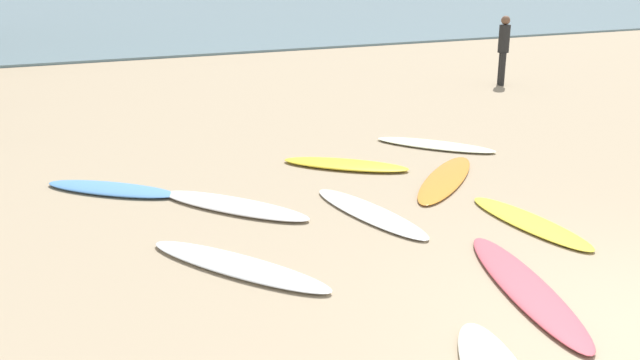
# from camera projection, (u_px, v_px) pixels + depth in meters

# --- Properties ---
(ocean_water) EXTENTS (120.00, 40.00, 0.08)m
(ocean_water) POSITION_uv_depth(u_px,v_px,m) (90.00, 13.00, 39.56)
(ocean_water) COLOR slate
(ocean_water) RESTS_ON ground_plane
(surfboard_0) EXTENTS (1.90, 1.76, 0.09)m
(surfboard_0) POSITION_uv_depth(u_px,v_px,m) (345.00, 164.00, 10.77)
(surfboard_0) COLOR yellow
(surfboard_0) RESTS_ON ground_plane
(surfboard_2) EXTENTS (1.87, 1.74, 0.08)m
(surfboard_2) POSITION_uv_depth(u_px,v_px,m) (111.00, 189.00, 9.64)
(surfboard_2) COLOR #538FD2
(surfboard_2) RESTS_ON ground_plane
(surfboard_3) EXTENTS (1.81, 2.14, 0.08)m
(surfboard_3) POSITION_uv_depth(u_px,v_px,m) (234.00, 205.00, 9.01)
(surfboard_3) COLOR silver
(surfboard_3) RESTS_ON ground_plane
(surfboard_4) EXTENTS (2.19, 2.06, 0.06)m
(surfboard_4) POSITION_uv_depth(u_px,v_px,m) (445.00, 179.00, 10.12)
(surfboard_4) COLOR orange
(surfboard_4) RESTS_ON ground_plane
(surfboard_5) EXTENTS (1.16, 2.55, 0.07)m
(surfboard_5) POSITION_uv_depth(u_px,v_px,m) (525.00, 287.00, 6.79)
(surfboard_5) COLOR #D4515E
(surfboard_5) RESTS_ON ground_plane
(surfboard_6) EXTENTS (1.69, 2.22, 0.08)m
(surfboard_6) POSITION_uv_depth(u_px,v_px,m) (237.00, 265.00, 7.26)
(surfboard_6) COLOR silver
(surfboard_6) RESTS_ON ground_plane
(surfboard_7) EXTENTS (0.84, 2.24, 0.06)m
(surfboard_7) POSITION_uv_depth(u_px,v_px,m) (369.00, 212.00, 8.78)
(surfboard_7) COLOR white
(surfboard_7) RESTS_ON ground_plane
(surfboard_8) EXTENTS (0.57, 2.04, 0.06)m
(surfboard_8) POSITION_uv_depth(u_px,v_px,m) (529.00, 222.00, 8.47)
(surfboard_8) COLOR yellow
(surfboard_8) RESTS_ON ground_plane
(surfboard_9) EXTENTS (1.77, 1.99, 0.08)m
(surfboard_9) POSITION_uv_depth(u_px,v_px,m) (435.00, 145.00, 11.91)
(surfboard_9) COLOR #EAEECA
(surfboard_9) RESTS_ON ground_plane
(beachgoer_near) EXTENTS (0.38, 0.38, 1.75)m
(beachgoer_near) POSITION_uv_depth(u_px,v_px,m) (503.00, 47.00, 17.38)
(beachgoer_near) COLOR black
(beachgoer_near) RESTS_ON ground_plane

